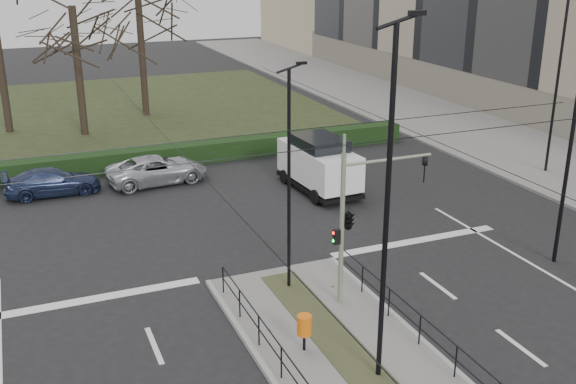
# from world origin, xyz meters

# --- Properties ---
(ground) EXTENTS (140.00, 140.00, 0.00)m
(ground) POSITION_xyz_m (0.00, 0.00, 0.00)
(ground) COLOR black
(ground) RESTS_ON ground
(sidewalk_east) EXTENTS (8.00, 90.00, 0.14)m
(sidewalk_east) POSITION_xyz_m (18.00, 22.00, 0.07)
(sidewalk_east) COLOR #63615F
(sidewalk_east) RESTS_ON ground
(park) EXTENTS (38.00, 26.00, 0.10)m
(park) POSITION_xyz_m (-6.00, 32.00, 0.05)
(park) COLOR #232C16
(park) RESTS_ON ground
(hedge) EXTENTS (38.00, 1.00, 1.00)m
(hedge) POSITION_xyz_m (-6.00, 18.60, 0.50)
(hedge) COLOR black
(hedge) RESTS_ON ground
(median_railing) EXTENTS (4.14, 13.24, 0.92)m
(median_railing) POSITION_xyz_m (0.00, -2.60, 0.98)
(median_railing) COLOR black
(median_railing) RESTS_ON median_island
(catenary) EXTENTS (20.00, 34.00, 6.00)m
(catenary) POSITION_xyz_m (0.00, 1.62, 3.42)
(catenary) COLOR black
(catenary) RESTS_ON ground
(traffic_light) EXTENTS (3.26, 1.87, 4.80)m
(traffic_light) POSITION_xyz_m (1.38, 2.04, 2.93)
(traffic_light) COLOR gray
(traffic_light) RESTS_ON median_island
(litter_bin) EXTENTS (0.41, 0.41, 1.05)m
(litter_bin) POSITION_xyz_m (-1.00, 0.01, 0.89)
(litter_bin) COLOR black
(litter_bin) RESTS_ON median_island
(streetlamp_median_near) EXTENTS (0.76, 0.15, 9.05)m
(streetlamp_median_near) POSITION_xyz_m (0.32, -1.77, 4.74)
(streetlamp_median_near) COLOR black
(streetlamp_median_near) RESTS_ON median_island
(streetlamp_median_far) EXTENTS (0.60, 0.12, 7.23)m
(streetlamp_median_far) POSITION_xyz_m (0.06, 3.61, 3.82)
(streetlamp_median_far) COLOR black
(streetlamp_median_far) RESTS_ON median_island
(streetlamp_sidewalk) EXTENTS (0.75, 0.15, 8.97)m
(streetlamp_sidewalk) POSITION_xyz_m (16.58, 10.09, 4.70)
(streetlamp_sidewalk) COLOR black
(streetlamp_sidewalk) RESTS_ON sidewalk_east
(parked_car_third) EXTENTS (4.18, 1.72, 1.21)m
(parked_car_third) POSITION_xyz_m (-6.32, 16.16, 0.61)
(parked_car_third) COLOR #212C4E
(parked_car_third) RESTS_ON ground
(parked_car_fourth) EXTENTS (4.91, 2.63, 1.31)m
(parked_car_fourth) POSITION_xyz_m (-1.57, 16.00, 0.66)
(parked_car_fourth) COLOR #B4B8BD
(parked_car_fourth) RESTS_ON ground
(white_van) EXTENTS (2.43, 4.94, 2.54)m
(white_van) POSITION_xyz_m (5.06, 12.10, 1.32)
(white_van) COLOR white
(white_van) RESTS_ON ground
(bare_tree_center) EXTENTS (7.15, 7.15, 10.54)m
(bare_tree_center) POSITION_xyz_m (0.68, 30.14, 7.45)
(bare_tree_center) COLOR black
(bare_tree_center) RESTS_ON park
(bare_tree_near) EXTENTS (5.58, 5.58, 9.90)m
(bare_tree_near) POSITION_xyz_m (-3.75, 26.39, 6.99)
(bare_tree_near) COLOR black
(bare_tree_near) RESTS_ON park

